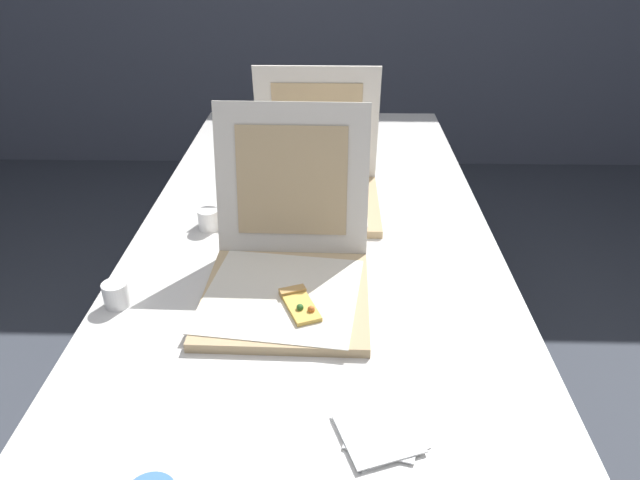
# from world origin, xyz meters

# --- Properties ---
(table) EXTENTS (1.00, 2.19, 0.74)m
(table) POSITION_xyz_m (0.00, 0.60, 0.70)
(table) COLOR silver
(table) RESTS_ON ground
(pizza_box_front) EXTENTS (0.40, 0.46, 0.40)m
(pizza_box_front) POSITION_xyz_m (-0.05, 0.30, 0.80)
(pizza_box_front) COLOR tan
(pizza_box_front) RESTS_ON table
(pizza_box_middle) EXTENTS (0.38, 0.38, 0.40)m
(pizza_box_middle) POSITION_xyz_m (-0.00, 0.78, 0.80)
(pizza_box_middle) COLOR tan
(pizza_box_middle) RESTS_ON table
(cup_white_near_left) EXTENTS (0.06, 0.06, 0.06)m
(cup_white_near_left) POSITION_xyz_m (-0.44, 0.23, 0.77)
(cup_white_near_left) COLOR white
(cup_white_near_left) RESTS_ON table
(cup_white_mid) EXTENTS (0.06, 0.06, 0.06)m
(cup_white_mid) POSITION_xyz_m (-0.30, 0.60, 0.77)
(cup_white_mid) COLOR white
(cup_white_mid) RESTS_ON table
(cup_white_far) EXTENTS (0.06, 0.06, 0.06)m
(cup_white_far) POSITION_xyz_m (-0.27, 0.92, 0.77)
(cup_white_far) COLOR white
(cup_white_far) RESTS_ON table
(napkin_pile) EXTENTS (0.17, 0.17, 0.01)m
(napkin_pile) POSITION_xyz_m (0.14, -0.13, 0.74)
(napkin_pile) COLOR white
(napkin_pile) RESTS_ON table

